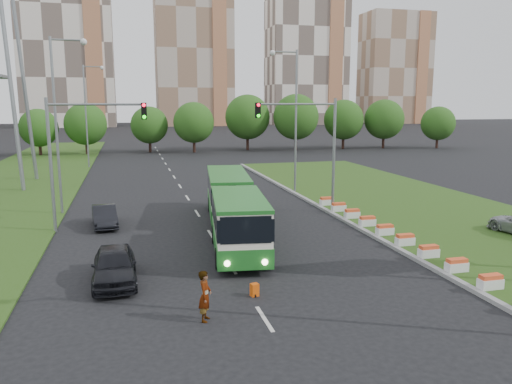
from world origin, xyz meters
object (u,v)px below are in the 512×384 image
object	(u,v)px
shopping_trolley	(255,290)
car_left_far	(105,216)
traffic_mast_median	(312,137)
car_left_near	(114,265)
pedestrian	(205,296)
traffic_mast_left	(78,143)
articulated_bus	(231,206)

from	to	relation	value
shopping_trolley	car_left_far	bearing A→B (deg)	100.09
traffic_mast_median	car_left_near	bearing A→B (deg)	-140.46
traffic_mast_median	pedestrian	size ratio (longest dim) A/B	4.30
car_left_near	traffic_mast_median	bearing A→B (deg)	38.68
traffic_mast_left	car_left_near	bearing A→B (deg)	-78.15
articulated_bus	shopping_trolley	size ratio (longest dim) A/B	30.99
traffic_mast_median	car_left_near	size ratio (longest dim) A/B	1.75
articulated_bus	car_left_near	size ratio (longest dim) A/B	3.56
car_left_far	shopping_trolley	distance (m)	14.93
car_left_far	pedestrian	size ratio (longest dim) A/B	2.16
car_left_near	pedestrian	xyz separation A→B (m)	(3.23, -4.79, 0.15)
pedestrian	traffic_mast_median	bearing A→B (deg)	-11.77
traffic_mast_median	pedestrian	distance (m)	18.99
pedestrian	articulated_bus	bearing A→B (deg)	4.80
traffic_mast_left	car_left_far	xyz separation A→B (m)	(1.22, 0.69, -4.69)
traffic_mast_left	articulated_bus	bearing A→B (deg)	-17.55
traffic_mast_median	shopping_trolley	distance (m)	16.58
articulated_bus	pedestrian	bearing A→B (deg)	-98.29
traffic_mast_median	shopping_trolley	bearing A→B (deg)	-118.81
traffic_mast_left	articulated_bus	distance (m)	9.79
car_left_near	shopping_trolley	xyz separation A→B (m)	(5.49, -3.01, -0.52)
articulated_bus	pedestrian	xyz separation A→B (m)	(-3.35, -11.87, -0.71)
car_left_far	pedestrian	distance (m)	15.83
pedestrian	shopping_trolley	distance (m)	2.96
traffic_mast_left	shopping_trolley	size ratio (longest dim) A/B	15.26
car_left_near	shopping_trolley	distance (m)	6.29
articulated_bus	car_left_near	bearing A→B (deg)	-125.42
pedestrian	car_left_far	bearing A→B (deg)	35.44
articulated_bus	shopping_trolley	world-z (taller)	articulated_bus
traffic_mast_median	shopping_trolley	world-z (taller)	traffic_mast_median
shopping_trolley	pedestrian	bearing A→B (deg)	-156.84
traffic_mast_left	car_left_far	world-z (taller)	traffic_mast_left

